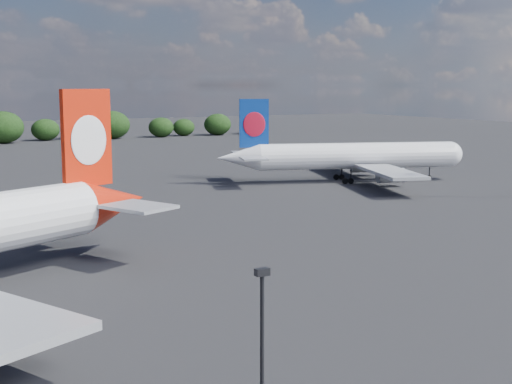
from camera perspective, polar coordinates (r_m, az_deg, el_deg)
china_southern_airliner at (r=124.65m, az=7.37°, el=2.82°), size 42.95×41.25×14.38m
apron_lamp_post at (r=28.12m, az=0.49°, el=-14.64°), size 0.55×0.30×9.89m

